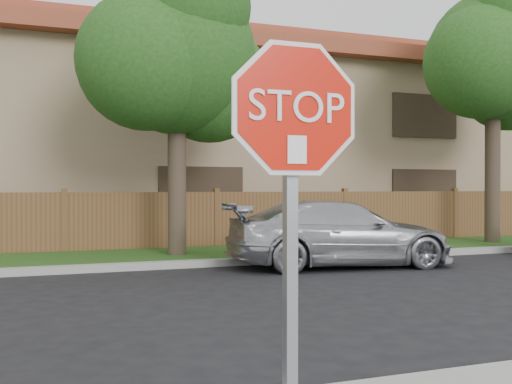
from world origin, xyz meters
name	(u,v)px	position (x,y,z in m)	size (l,w,h in m)	color
far_curb	(72,269)	(0.00, 8.15, 0.07)	(70.00, 0.30, 0.15)	gray
grass_strip	(68,261)	(0.00, 9.80, 0.06)	(70.00, 3.00, 0.12)	#1E4714
fence	(64,224)	(0.00, 11.40, 0.80)	(70.00, 0.12, 1.60)	brown
apartment_building	(56,134)	(0.00, 17.00, 3.53)	(35.20, 9.20, 7.20)	#A08663
tree_mid	(179,55)	(2.52, 9.57, 4.87)	(4.80, 3.90, 7.35)	#382B21
tree_right	(497,56)	(12.02, 9.57, 5.57)	(4.80, 3.90, 8.20)	#382B21
stop_sign	(294,169)	(0.58, -1.48, 1.83)	(1.01, 0.13, 2.55)	gray
sedan_right	(340,234)	(5.52, 7.13, 0.72)	(2.02, 4.96, 1.44)	#A7A8AE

